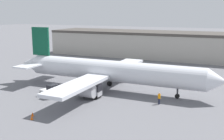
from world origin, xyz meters
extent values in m
plane|color=slate|center=(0.00, 0.00, 0.00)|extent=(400.00, 400.00, 0.00)
cube|color=#ADA89E|center=(7.15, 38.14, 3.36)|extent=(83.82, 13.95, 6.72)
cube|color=#47423D|center=(7.15, 38.14, 7.07)|extent=(83.82, 14.23, 0.70)
cylinder|color=silver|center=(0.00, 0.00, 3.32)|extent=(30.72, 3.84, 3.51)
cone|color=silver|center=(16.74, -0.18, 3.32)|extent=(2.84, 3.47, 3.44)
cone|color=silver|center=(-17.27, 0.19, 3.32)|extent=(3.89, 3.37, 3.33)
cube|color=silver|center=(-1.44, 8.41, 2.70)|extent=(3.96, 13.33, 0.50)
cube|color=silver|center=(-1.63, -8.38, 2.70)|extent=(3.96, 13.33, 0.50)
cylinder|color=#B7B7BC|center=(-1.46, 6.42, 1.35)|extent=(3.25, 1.94, 1.91)
cylinder|color=#B7B7BC|center=(-1.60, -6.39, 1.35)|extent=(3.25, 1.94, 1.91)
cube|color=#0C4C33|center=(-14.64, 0.16, 7.67)|extent=(3.65, 0.40, 5.21)
cube|color=silver|center=(-14.60, 4.02, 3.67)|extent=(3.20, 4.24, 0.24)
cube|color=silver|center=(-14.68, -3.70, 3.67)|extent=(3.20, 4.24, 0.24)
cylinder|color=#38383D|center=(11.05, -0.12, 0.78)|extent=(0.28, 0.28, 1.56)
cylinder|color=black|center=(11.05, -0.12, 0.35)|extent=(0.70, 0.36, 0.70)
cylinder|color=#38383D|center=(-1.56, -2.26, 0.78)|extent=(0.28, 0.28, 1.56)
cylinder|color=black|center=(-1.56, -2.26, 0.45)|extent=(0.90, 0.36, 0.90)
cylinder|color=#38383D|center=(-1.51, 2.30, 0.78)|extent=(0.28, 0.28, 1.56)
cylinder|color=black|center=(-1.51, 2.30, 0.45)|extent=(0.90, 0.36, 0.90)
cylinder|color=#1E2338|center=(9.22, -3.99, 0.42)|extent=(0.28, 0.28, 0.85)
cylinder|color=orange|center=(9.22, -3.99, 1.18)|extent=(0.39, 0.39, 0.67)
sphere|color=tan|center=(9.22, -3.99, 1.64)|extent=(0.25, 0.25, 0.25)
cube|color=silver|center=(-7.35, -7.39, 0.75)|extent=(3.20, 2.46, 0.68)
cube|color=black|center=(-6.57, -7.58, 1.58)|extent=(1.61, 1.90, 0.97)
cylinder|color=black|center=(-6.60, -8.51, 0.41)|extent=(0.87, 0.47, 0.83)
cylinder|color=black|center=(-6.16, -6.73, 0.41)|extent=(0.87, 0.47, 0.83)
cylinder|color=black|center=(-8.53, -8.04, 0.41)|extent=(0.87, 0.47, 0.83)
cylinder|color=black|center=(-8.09, -6.26, 0.41)|extent=(0.87, 0.47, 0.83)
cube|color=#B2B2B7|center=(-1.12, -5.03, 0.72)|extent=(2.80, 1.50, 0.76)
cube|color=black|center=(-0.34, -5.04, 1.64)|extent=(1.24, 1.33, 1.09)
cube|color=#333333|center=(-1.62, -5.02, 1.70)|extent=(1.75, 1.05, 0.68)
cylinder|color=black|center=(-0.16, -5.77, 0.34)|extent=(0.68, 0.29, 0.68)
cylinder|color=black|center=(-0.13, -4.31, 0.34)|extent=(0.68, 0.29, 0.68)
cylinder|color=black|center=(-2.10, -5.74, 0.34)|extent=(0.68, 0.29, 0.68)
cylinder|color=black|center=(-2.08, -4.28, 0.34)|extent=(0.68, 0.29, 0.68)
cone|color=#EF590F|center=(-4.24, -15.27, 0.28)|extent=(0.36, 0.36, 0.55)
cone|color=#EF590F|center=(-3.56, -16.22, 0.28)|extent=(0.36, 0.36, 0.55)
camera|label=1|loc=(18.85, -41.91, 13.04)|focal=45.00mm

